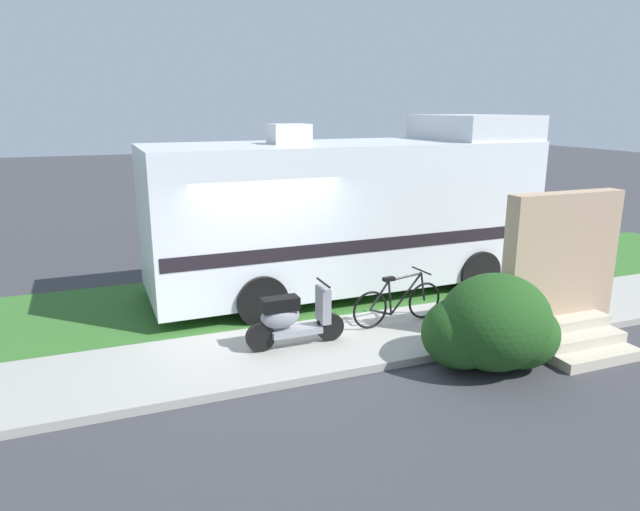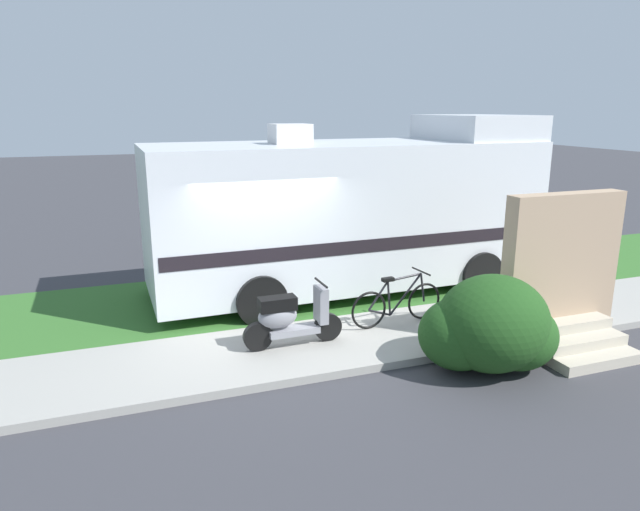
% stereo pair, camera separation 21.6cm
% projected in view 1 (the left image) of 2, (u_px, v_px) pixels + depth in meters
% --- Properties ---
extents(ground_plane, '(80.00, 80.00, 0.00)m').
position_uv_depth(ground_plane, '(272.00, 327.00, 9.76)').
color(ground_plane, '#38383D').
extents(sidewalk, '(24.00, 2.00, 0.12)m').
position_uv_depth(sidewalk, '(294.00, 351.00, 8.66)').
color(sidewalk, '#9E9B93').
rests_on(sidewalk, ground).
extents(grass_strip, '(24.00, 3.40, 0.08)m').
position_uv_depth(grass_strip, '(250.00, 298.00, 11.10)').
color(grass_strip, '#336628').
rests_on(grass_strip, ground).
extents(motorhome_rv, '(7.73, 2.79, 3.49)m').
position_uv_depth(motorhome_rv, '(350.00, 211.00, 11.32)').
color(motorhome_rv, silver).
rests_on(motorhome_rv, ground).
extents(scooter, '(1.56, 0.50, 0.97)m').
position_uv_depth(scooter, '(292.00, 318.00, 8.58)').
color(scooter, black).
rests_on(scooter, ground).
extents(bicycle, '(1.72, 0.52, 0.87)m').
position_uv_depth(bicycle, '(398.00, 302.00, 9.53)').
color(bicycle, black).
rests_on(bicycle, ground).
extents(pickup_truck_near, '(5.51, 2.49, 1.70)m').
position_uv_depth(pickup_truck_near, '(300.00, 207.00, 16.10)').
color(pickup_truck_near, silver).
rests_on(pickup_truck_near, ground).
extents(pickup_truck_far, '(5.53, 2.36, 1.86)m').
position_uv_depth(pickup_truck_far, '(294.00, 190.00, 18.85)').
color(pickup_truck_far, silver).
rests_on(pickup_truck_far, ground).
extents(porch_steps, '(2.00, 1.26, 2.40)m').
position_uv_depth(porch_steps, '(564.00, 285.00, 8.88)').
color(porch_steps, '#BCB29E').
rests_on(porch_steps, ground).
extents(bush_by_porch, '(1.94, 1.45, 1.37)m').
position_uv_depth(bush_by_porch, '(492.00, 327.00, 8.03)').
color(bush_by_porch, '#1E4719').
rests_on(bush_by_porch, ground).
extents(bottle_green, '(0.06, 0.06, 0.30)m').
position_uv_depth(bottle_green, '(544.00, 295.00, 10.63)').
color(bottle_green, navy).
rests_on(bottle_green, ground).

